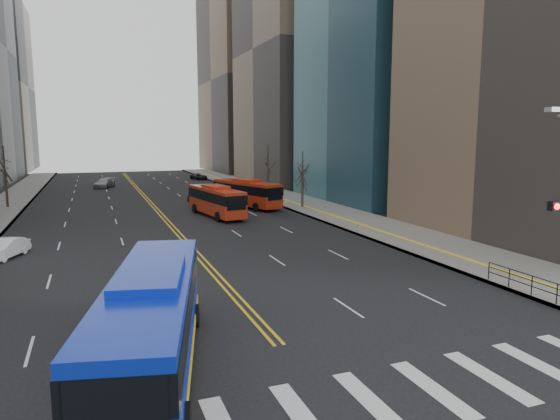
{
  "coord_description": "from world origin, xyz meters",
  "views": [
    {
      "loc": [
        -6.66,
        -12.67,
        8.28
      ],
      "look_at": [
        3.05,
        13.05,
        4.2
      ],
      "focal_mm": 32.0,
      "sensor_mm": 36.0,
      "label": 1
    }
  ],
  "objects": [
    {
      "name": "ground",
      "position": [
        0.0,
        0.0,
        0.0
      ],
      "size": [
        220.0,
        220.0,
        0.0
      ],
      "primitive_type": "plane",
      "color": "black"
    },
    {
      "name": "sidewalk_right",
      "position": [
        17.5,
        45.0,
        0.07
      ],
      "size": [
        7.0,
        130.0,
        0.15
      ],
      "primitive_type": "cube",
      "color": "gray",
      "rests_on": "ground"
    },
    {
      "name": "crosswalk",
      "position": [
        0.0,
        0.0,
        0.01
      ],
      "size": [
        26.7,
        4.0,
        0.01
      ],
      "color": "silver",
      "rests_on": "ground"
    },
    {
      "name": "centerline",
      "position": [
        0.0,
        55.0,
        0.01
      ],
      "size": [
        0.55,
        100.0,
        0.01
      ],
      "color": "gold",
      "rests_on": "ground"
    },
    {
      "name": "office_towers",
      "position": [
        0.12,
        68.51,
        23.92
      ],
      "size": [
        83.0,
        134.0,
        58.0
      ],
      "color": "gray",
      "rests_on": "ground"
    },
    {
      "name": "pedestrian_railing",
      "position": [
        14.3,
        6.0,
        0.82
      ],
      "size": [
        0.06,
        6.06,
        1.02
      ],
      "color": "black",
      "rests_on": "sidewalk_right"
    },
    {
      "name": "street_trees",
      "position": [
        -7.18,
        34.55,
        4.87
      ],
      "size": [
        35.2,
        47.2,
        7.6
      ],
      "color": "black",
      "rests_on": "ground"
    },
    {
      "name": "blue_bus",
      "position": [
        -4.96,
        4.51,
        1.95
      ],
      "size": [
        5.58,
        13.13,
        3.72
      ],
      "color": "#0A21A3",
      "rests_on": "ground"
    },
    {
      "name": "red_bus_near",
      "position": [
        5.24,
        37.62,
        1.82
      ],
      "size": [
        3.9,
        10.41,
        3.25
      ],
      "color": "red",
      "rests_on": "ground"
    },
    {
      "name": "red_bus_far",
      "position": [
        10.15,
        42.9,
        1.86
      ],
      "size": [
        5.78,
        10.64,
        3.33
      ],
      "color": "red",
      "rests_on": "ground"
    },
    {
      "name": "car_white",
      "position": [
        -12.5,
        25.16,
        0.67
      ],
      "size": [
        2.95,
        4.31,
        1.34
      ],
      "primitive_type": "imported",
      "rotation": [
        0.0,
        0.0,
        -0.42
      ],
      "color": "white",
      "rests_on": "ground"
    },
    {
      "name": "car_dark_mid",
      "position": [
        5.67,
        46.9,
        0.76
      ],
      "size": [
        3.26,
        4.82,
        1.52
      ],
      "primitive_type": "imported",
      "rotation": [
        0.0,
        0.0,
        0.36
      ],
      "color": "black",
      "rests_on": "ground"
    },
    {
      "name": "car_silver",
      "position": [
        -4.85,
        72.54,
        0.76
      ],
      "size": [
        4.04,
        5.63,
        1.51
      ],
      "primitive_type": "imported",
      "rotation": [
        0.0,
        0.0,
        -0.41
      ],
      "color": "#96969B",
      "rests_on": "ground"
    },
    {
      "name": "car_dark_far",
      "position": [
        12.5,
        82.14,
        0.6
      ],
      "size": [
        3.01,
        4.66,
        1.2
      ],
      "primitive_type": "imported",
      "rotation": [
        0.0,
        0.0,
        0.26
      ],
      "color": "black",
      "rests_on": "ground"
    }
  ]
}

